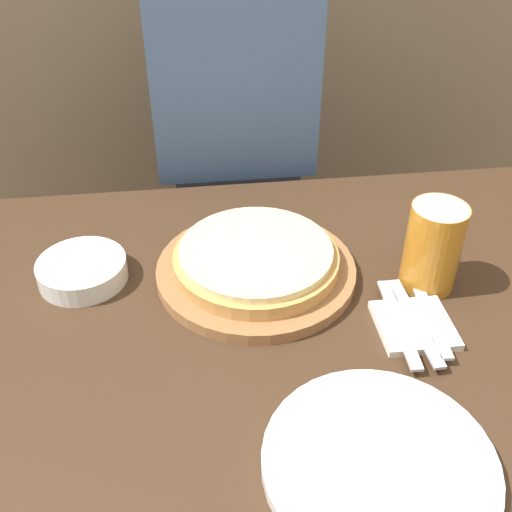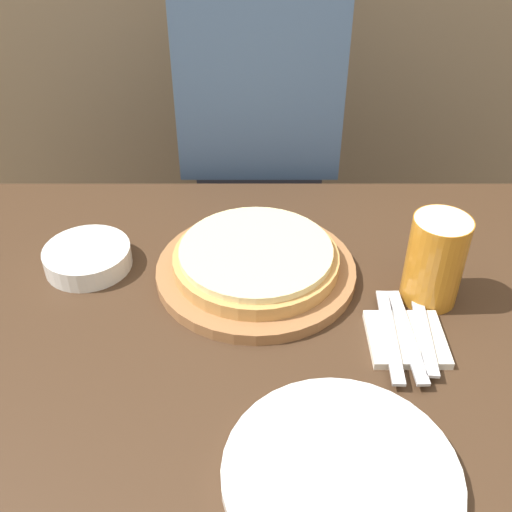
# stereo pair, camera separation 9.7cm
# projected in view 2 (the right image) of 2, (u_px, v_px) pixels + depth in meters

# --- Properties ---
(dining_table) EXTENTS (1.53, 0.87, 0.75)m
(dining_table) POSITION_uv_depth(u_px,v_px,m) (299.00, 477.00, 1.11)
(dining_table) COLOR #3D2819
(dining_table) RESTS_ON ground_plane
(pizza_on_board) EXTENTS (0.33, 0.33, 0.06)m
(pizza_on_board) POSITION_uv_depth(u_px,v_px,m) (256.00, 263.00, 0.98)
(pizza_on_board) COLOR #99663D
(pizza_on_board) RESTS_ON dining_table
(beer_glass) EXTENTS (0.09, 0.09, 0.15)m
(beer_glass) POSITION_uv_depth(u_px,v_px,m) (436.00, 257.00, 0.90)
(beer_glass) COLOR #B7701E
(beer_glass) RESTS_ON dining_table
(dinner_plate) EXTENTS (0.28, 0.28, 0.02)m
(dinner_plate) POSITION_uv_depth(u_px,v_px,m) (341.00, 475.00, 0.69)
(dinner_plate) COLOR silver
(dinner_plate) RESTS_ON dining_table
(side_bowl) EXTENTS (0.14, 0.14, 0.04)m
(side_bowl) POSITION_uv_depth(u_px,v_px,m) (88.00, 257.00, 1.00)
(side_bowl) COLOR silver
(side_bowl) RESTS_ON dining_table
(napkin_stack) EXTENTS (0.11, 0.11, 0.01)m
(napkin_stack) POSITION_uv_depth(u_px,v_px,m) (406.00, 339.00, 0.87)
(napkin_stack) COLOR silver
(napkin_stack) RESTS_ON dining_table
(fork) EXTENTS (0.03, 0.19, 0.00)m
(fork) POSITION_uv_depth(u_px,v_px,m) (390.00, 335.00, 0.86)
(fork) COLOR silver
(fork) RESTS_ON napkin_stack
(dinner_knife) EXTENTS (0.02, 0.19, 0.00)m
(dinner_knife) POSITION_uv_depth(u_px,v_px,m) (407.00, 335.00, 0.86)
(dinner_knife) COLOR silver
(dinner_knife) RESTS_ON napkin_stack
(spoon) EXTENTS (0.03, 0.16, 0.00)m
(spoon) POSITION_uv_depth(u_px,v_px,m) (424.00, 335.00, 0.86)
(spoon) COLOR silver
(spoon) RESTS_ON napkin_stack
(diner_person) EXTENTS (0.34, 0.20, 1.32)m
(diner_person) POSITION_uv_depth(u_px,v_px,m) (259.00, 188.00, 1.42)
(diner_person) COLOR #33333D
(diner_person) RESTS_ON ground_plane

